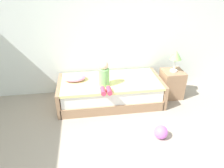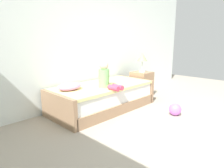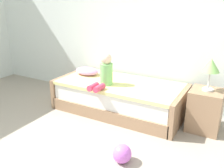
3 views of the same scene
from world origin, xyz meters
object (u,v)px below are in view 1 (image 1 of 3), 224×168
bed (110,91)px  pillow (75,78)px  nightstand (172,84)px  child_figure (104,77)px  table_lamp (176,56)px  toy_ball (161,132)px

bed → pillow: 0.79m
nightstand → bed: bearing=-178.4°
child_figure → nightstand: bearing=10.1°
pillow → nightstand: bearing=-1.8°
nightstand → table_lamp: 0.64m
bed → pillow: (-0.71, 0.10, 0.32)m
nightstand → toy_ball: size_ratio=2.67×
bed → child_figure: 0.53m
nightstand → child_figure: size_ratio=1.18×
bed → nightstand: 1.35m
child_figure → toy_ball: 1.41m
pillow → bed: bearing=-8.0°
bed → child_figure: child_figure is taller
bed → table_lamp: table_lamp is taller
child_figure → toy_ball: bearing=-50.4°
child_figure → pillow: (-0.57, 0.33, -0.14)m
table_lamp → child_figure: (-1.49, -0.27, -0.23)m
child_figure → pillow: 0.67m
table_lamp → bed: bearing=-178.4°
bed → table_lamp: size_ratio=4.69×
nightstand → table_lamp: table_lamp is taller
child_figure → table_lamp: bearing=10.1°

